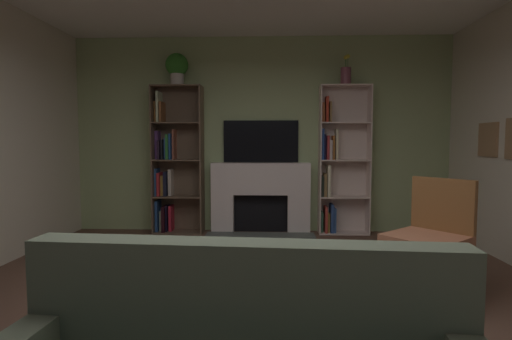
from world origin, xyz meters
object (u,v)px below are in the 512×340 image
(bookshelf_right, at_px, (337,165))
(potted_plant, at_px, (177,67))
(vase_with_flowers, at_px, (346,75))
(bookshelf_left, at_px, (173,165))
(armchair, at_px, (431,233))
(fireplace, at_px, (261,196))
(tv, at_px, (261,141))

(bookshelf_right, height_order, potted_plant, potted_plant)
(bookshelf_right, relative_size, vase_with_flowers, 4.95)
(bookshelf_left, relative_size, vase_with_flowers, 4.95)
(potted_plant, distance_m, armchair, 4.01)
(fireplace, relative_size, potted_plant, 3.33)
(bookshelf_left, xyz_separation_m, vase_with_flowers, (2.49, -0.03, 1.28))
(potted_plant, bearing_deg, armchair, -39.69)
(bookshelf_right, bearing_deg, armchair, -79.46)
(tv, relative_size, vase_with_flowers, 2.54)
(bookshelf_right, distance_m, vase_with_flowers, 1.28)
(tv, height_order, armchair, tv)
(fireplace, distance_m, potted_plant, 2.20)
(vase_with_flowers, bearing_deg, bookshelf_right, 149.09)
(fireplace, relative_size, vase_with_flowers, 3.56)
(fireplace, height_order, bookshelf_left, bookshelf_left)
(bookshelf_left, height_order, potted_plant, potted_plant)
(tv, bearing_deg, armchair, -57.21)
(bookshelf_left, distance_m, armchair, 3.68)
(tv, height_order, vase_with_flowers, vase_with_flowers)
(tv, height_order, potted_plant, potted_plant)
(fireplace, relative_size, bookshelf_left, 0.72)
(vase_with_flowers, height_order, armchair, vase_with_flowers)
(bookshelf_right, distance_m, armchair, 2.41)
(tv, bearing_deg, potted_plant, -174.28)
(fireplace, bearing_deg, bookshelf_right, 1.28)
(potted_plant, height_order, vase_with_flowers, potted_plant)
(potted_plant, bearing_deg, fireplace, 1.35)
(fireplace, bearing_deg, tv, 90.00)
(bookshelf_right, xyz_separation_m, potted_plant, (-2.31, -0.05, 1.39))
(potted_plant, height_order, armchair, potted_plant)
(potted_plant, bearing_deg, bookshelf_right, 1.31)
(fireplace, distance_m, bookshelf_right, 1.20)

